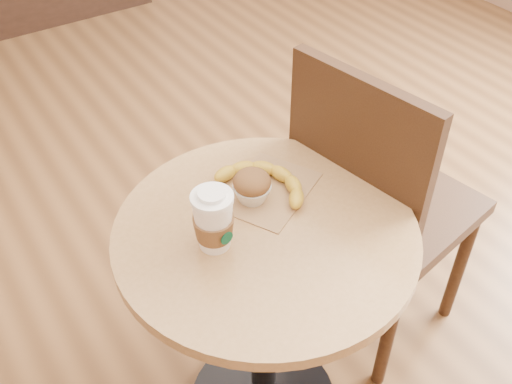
% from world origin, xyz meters
% --- Properties ---
extents(cafe_table, '(0.69, 0.69, 0.75)m').
position_xyz_m(cafe_table, '(0.10, 0.05, 0.53)').
color(cafe_table, black).
rests_on(cafe_table, ground).
extents(chair_right, '(0.52, 0.52, 1.01)m').
position_xyz_m(chair_right, '(0.53, 0.12, 0.56)').
color(chair_right, '#382213').
rests_on(chair_right, ground).
extents(kraft_bag, '(0.30, 0.27, 0.00)m').
position_xyz_m(kraft_bag, '(0.18, 0.15, 0.75)').
color(kraft_bag, '#987249').
rests_on(kraft_bag, cafe_table).
extents(coffee_cup, '(0.09, 0.09, 0.15)m').
position_xyz_m(coffee_cup, '(-0.02, 0.07, 0.82)').
color(coffee_cup, white).
rests_on(coffee_cup, cafe_table).
extents(muffin, '(0.09, 0.09, 0.08)m').
position_xyz_m(muffin, '(0.13, 0.14, 0.79)').
color(muffin, silver).
rests_on(muffin, kraft_bag).
extents(banana, '(0.26, 0.29, 0.03)m').
position_xyz_m(banana, '(0.17, 0.16, 0.77)').
color(banana, gold).
rests_on(banana, kraft_bag).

